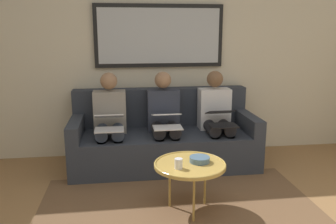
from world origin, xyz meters
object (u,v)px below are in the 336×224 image
(cup, at_px, (179,164))
(laptop_white, at_px, (167,120))
(laptop_black, at_px, (221,118))
(couch, at_px, (163,139))
(coffee_table, at_px, (190,165))
(person_right, at_px, (110,119))
(person_left, at_px, (216,115))
(person_middle, at_px, (164,117))
(laptop_silver, at_px, (109,122))
(bowl, at_px, (200,159))
(framed_mirror, at_px, (159,36))

(cup, distance_m, laptop_white, 1.01)
(laptop_black, bearing_deg, cup, 56.43)
(couch, bearing_deg, laptop_black, 154.84)
(couch, xyz_separation_m, coffee_table, (-0.09, 1.22, 0.13))
(coffee_table, distance_m, laptop_white, 0.93)
(couch, height_order, cup, couch)
(couch, height_order, person_right, person_right)
(cup, relative_size, person_left, 0.08)
(person_left, distance_m, person_middle, 0.64)
(laptop_silver, bearing_deg, cup, 121.09)
(laptop_black, relative_size, person_middle, 0.34)
(bowl, bearing_deg, cup, 30.06)
(couch, height_order, person_left, person_left)
(framed_mirror, xyz_separation_m, person_left, (-0.64, 0.46, -0.94))
(person_right, bearing_deg, laptop_white, 159.24)
(person_middle, xyz_separation_m, person_right, (0.64, 0.00, 0.00))
(framed_mirror, bearing_deg, person_left, 144.48)
(cup, relative_size, bowl, 0.49)
(coffee_table, bearing_deg, person_middle, -85.64)
(framed_mirror, height_order, coffee_table, framed_mirror)
(laptop_white, bearing_deg, cup, 88.22)
(framed_mirror, bearing_deg, laptop_silver, 47.17)
(person_left, xyz_separation_m, laptop_black, (-0.00, 0.23, 0.02))
(person_right, bearing_deg, bowl, 126.33)
(coffee_table, height_order, bowl, bowl)
(coffee_table, bearing_deg, framed_mirror, -86.88)
(coffee_table, distance_m, person_right, 1.37)
(person_left, bearing_deg, laptop_white, 20.76)
(person_left, relative_size, laptop_black, 2.93)
(coffee_table, bearing_deg, laptop_silver, -51.52)
(coffee_table, relative_size, laptop_silver, 1.70)
(bowl, bearing_deg, person_right, -53.67)
(bowl, bearing_deg, laptop_white, -78.19)
(laptop_white, xyz_separation_m, person_right, (0.64, -0.24, -0.02))
(person_left, height_order, person_middle, same)
(framed_mirror, distance_m, person_left, 1.23)
(person_right, bearing_deg, laptop_silver, 90.00)
(couch, distance_m, person_left, 0.71)
(person_middle, bearing_deg, laptop_white, 90.00)
(person_right, bearing_deg, coffee_table, 122.34)
(couch, xyz_separation_m, cup, (0.03, 1.31, 0.19))
(laptop_silver, bearing_deg, couch, -154.71)
(cup, height_order, bowl, cup)
(person_left, distance_m, laptop_white, 0.68)
(person_left, bearing_deg, coffee_table, 64.32)
(cup, distance_m, person_left, 1.42)
(cup, distance_m, person_right, 1.39)
(person_middle, height_order, laptop_white, person_middle)
(cup, height_order, laptop_black, laptop_black)
(person_middle, bearing_deg, bowl, 99.30)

